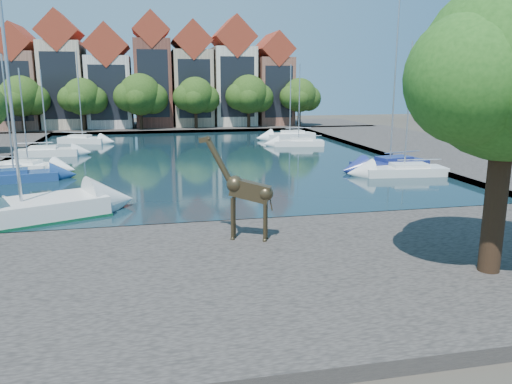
# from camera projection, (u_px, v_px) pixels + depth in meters

# --- Properties ---
(ground) EXTENTS (160.00, 160.00, 0.00)m
(ground) POSITION_uv_depth(u_px,v_px,m) (249.00, 228.00, 26.11)
(ground) COLOR #38332B
(ground) RESTS_ON ground
(water_basin) EXTENTS (38.00, 50.00, 0.08)m
(water_basin) POSITION_uv_depth(u_px,v_px,m) (201.00, 158.00, 49.00)
(water_basin) COLOR black
(water_basin) RESTS_ON ground
(near_quay) EXTENTS (50.00, 14.00, 0.50)m
(near_quay) POSITION_uv_depth(u_px,v_px,m) (284.00, 273.00, 19.38)
(near_quay) COLOR #47423D
(near_quay) RESTS_ON ground
(far_quay) EXTENTS (60.00, 16.00, 0.50)m
(far_quay) POSITION_uv_depth(u_px,v_px,m) (181.00, 127.00, 79.49)
(far_quay) COLOR #47423D
(far_quay) RESTS_ON ground
(right_quay) EXTENTS (14.00, 52.00, 0.50)m
(right_quay) POSITION_uv_depth(u_px,v_px,m) (432.00, 149.00, 54.03)
(right_quay) COLOR #47423D
(right_quay) RESTS_ON ground
(plane_tree) EXTENTS (8.32, 6.40, 10.62)m
(plane_tree) POSITION_uv_depth(u_px,v_px,m) (512.00, 77.00, 17.38)
(plane_tree) COLOR #332114
(plane_tree) RESTS_ON near_quay
(townhouse_west_end) EXTENTS (5.44, 9.18, 14.93)m
(townhouse_west_end) POSITION_uv_depth(u_px,v_px,m) (21.00, 81.00, 73.24)
(townhouse_west_end) COLOR #875B49
(townhouse_west_end) RESTS_ON far_quay
(townhouse_west_mid) EXTENTS (5.94, 9.18, 16.79)m
(townhouse_west_mid) POSITION_uv_depth(u_px,v_px,m) (64.00, 75.00, 74.26)
(townhouse_west_mid) COLOR #C2B195
(townhouse_west_mid) RESTS_ON far_quay
(townhouse_west_inner) EXTENTS (6.43, 9.18, 15.15)m
(townhouse_west_inner) POSITION_uv_depth(u_px,v_px,m) (109.00, 81.00, 75.78)
(townhouse_west_inner) COLOR beige
(townhouse_west_inner) RESTS_ON far_quay
(townhouse_center) EXTENTS (5.44, 9.18, 16.93)m
(townhouse_center) POSITION_uv_depth(u_px,v_px,m) (153.00, 74.00, 76.88)
(townhouse_center) COLOR brown
(townhouse_center) RESTS_ON far_quay
(townhouse_east_inner) EXTENTS (5.94, 9.18, 15.79)m
(townhouse_east_inner) POSITION_uv_depth(u_px,v_px,m) (192.00, 79.00, 78.23)
(townhouse_east_inner) COLOR tan
(townhouse_east_inner) RESTS_ON far_quay
(townhouse_east_mid) EXTENTS (6.43, 9.18, 16.65)m
(townhouse_east_mid) POSITION_uv_depth(u_px,v_px,m) (233.00, 76.00, 79.47)
(townhouse_east_mid) COLOR beige
(townhouse_east_mid) RESTS_ON far_quay
(townhouse_east_end) EXTENTS (5.44, 9.18, 14.43)m
(townhouse_east_end) POSITION_uv_depth(u_px,v_px,m) (272.00, 83.00, 81.01)
(townhouse_east_end) COLOR brown
(townhouse_east_end) RESTS_ON far_quay
(far_tree_far_west) EXTENTS (7.28, 5.60, 7.68)m
(far_tree_far_west) POSITION_uv_depth(u_px,v_px,m) (22.00, 97.00, 68.70)
(far_tree_far_west) COLOR #332114
(far_tree_far_west) RESTS_ON far_quay
(far_tree_west) EXTENTS (6.76, 5.20, 7.36)m
(far_tree_west) POSITION_uv_depth(u_px,v_px,m) (83.00, 98.00, 70.35)
(far_tree_west) COLOR #332114
(far_tree_west) RESTS_ON far_quay
(far_tree_mid_west) EXTENTS (7.80, 6.00, 8.00)m
(far_tree_mid_west) POSITION_uv_depth(u_px,v_px,m) (141.00, 96.00, 71.93)
(far_tree_mid_west) COLOR #332114
(far_tree_mid_west) RESTS_ON far_quay
(far_tree_mid_east) EXTENTS (7.02, 5.40, 7.52)m
(far_tree_mid_east) POSITION_uv_depth(u_px,v_px,m) (196.00, 97.00, 73.58)
(far_tree_mid_east) COLOR #332114
(far_tree_mid_east) RESTS_ON far_quay
(far_tree_east) EXTENTS (7.54, 5.80, 7.84)m
(far_tree_east) POSITION_uv_depth(u_px,v_px,m) (249.00, 96.00, 75.19)
(far_tree_east) COLOR #332114
(far_tree_east) RESTS_ON far_quay
(far_tree_far_east) EXTENTS (6.76, 5.20, 7.36)m
(far_tree_far_east) POSITION_uv_depth(u_px,v_px,m) (300.00, 96.00, 76.85)
(far_tree_far_east) COLOR #332114
(far_tree_far_east) RESTS_ON far_quay
(giraffe_statue) EXTENTS (3.14, 1.49, 4.65)m
(giraffe_statue) POSITION_uv_depth(u_px,v_px,m) (245.00, 190.00, 22.20)
(giraffe_statue) COLOR #3B301D
(giraffe_statue) RESTS_ON near_quay
(sailboat_left_b) EXTENTS (6.46, 3.23, 9.30)m
(sailboat_left_b) POSITION_uv_depth(u_px,v_px,m) (14.00, 175.00, 37.53)
(sailboat_left_b) COLOR navy
(sailboat_left_b) RESTS_ON water_basin
(sailboat_left_c) EXTENTS (6.22, 4.07, 8.43)m
(sailboat_left_c) POSITION_uv_depth(u_px,v_px,m) (28.00, 165.00, 41.99)
(sailboat_left_c) COLOR white
(sailboat_left_c) RESTS_ON water_basin
(sailboat_left_d) EXTENTS (5.86, 2.08, 8.48)m
(sailboat_left_d) POSITION_uv_depth(u_px,v_px,m) (47.00, 150.00, 50.08)
(sailboat_left_d) COLOR white
(sailboat_left_d) RESTS_ON water_basin
(sailboat_left_e) EXTENTS (5.95, 3.80, 10.84)m
(sailboat_left_e) POSITION_uv_depth(u_px,v_px,m) (83.00, 138.00, 60.21)
(sailboat_left_e) COLOR silver
(sailboat_left_e) RESTS_ON water_basin
(sailboat_right_a) EXTENTS (6.73, 2.92, 10.37)m
(sailboat_right_a) POSITION_uv_depth(u_px,v_px,m) (404.00, 169.00, 39.96)
(sailboat_right_a) COLOR silver
(sailboat_right_a) RESTS_ON water_basin
(sailboat_right_b) EXTENTS (7.02, 3.71, 13.71)m
(sailboat_right_b) POSITION_uv_depth(u_px,v_px,m) (390.00, 162.00, 42.31)
(sailboat_right_b) COLOR navy
(sailboat_right_b) RESTS_ON water_basin
(sailboat_right_c) EXTENTS (5.94, 2.89, 9.25)m
(sailboat_right_c) POSITION_uv_depth(u_px,v_px,m) (299.00, 142.00, 57.82)
(sailboat_right_c) COLOR white
(sailboat_right_c) RESTS_ON water_basin
(sailboat_right_d) EXTENTS (6.58, 2.98, 9.37)m
(sailboat_right_d) POSITION_uv_depth(u_px,v_px,m) (290.00, 135.00, 64.39)
(sailboat_right_d) COLOR white
(sailboat_right_d) RESTS_ON water_basin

